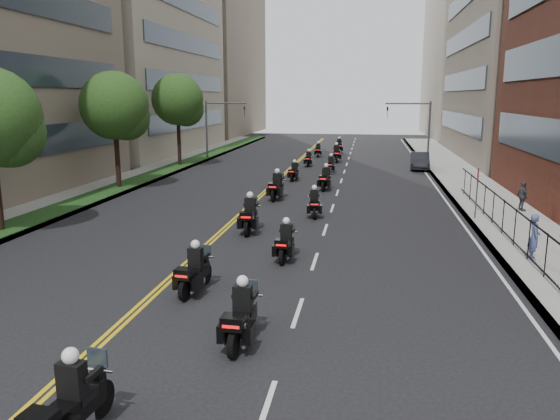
{
  "coord_description": "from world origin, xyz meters",
  "views": [
    {
      "loc": [
        5.03,
        -9.6,
        6.1
      ],
      "look_at": [
        1.55,
        12.07,
        1.49
      ],
      "focal_mm": 35.0,
      "sensor_mm": 36.0,
      "label": 1
    }
  ],
  "objects_px": {
    "motorcycle_10": "(308,160)",
    "motorcycle_11": "(336,154)",
    "motorcycle_0": "(69,408)",
    "motorcycle_12": "(318,151)",
    "parked_sedan": "(420,161)",
    "motorcycle_3": "(286,243)",
    "motorcycle_4": "(250,217)",
    "motorcycle_6": "(277,187)",
    "motorcycle_8": "(294,172)",
    "motorcycle_1": "(241,318)",
    "motorcycle_13": "(339,147)",
    "motorcycle_5": "(314,204)",
    "motorcycle_7": "(326,180)",
    "motorcycle_2": "(194,272)",
    "motorcycle_9": "(331,165)",
    "pedestrian_a": "(534,237)",
    "pedestrian_c": "(523,196)"
  },
  "relations": [
    {
      "from": "motorcycle_2",
      "to": "motorcycle_3",
      "type": "xyz_separation_m",
      "value": [
        2.3,
        3.96,
        -0.03
      ]
    },
    {
      "from": "motorcycle_2",
      "to": "parked_sedan",
      "type": "relative_size",
      "value": 0.53
    },
    {
      "from": "motorcycle_1",
      "to": "motorcycle_10",
      "type": "distance_m",
      "value": 35.27
    },
    {
      "from": "motorcycle_3",
      "to": "motorcycle_13",
      "type": "height_order",
      "value": "motorcycle_13"
    },
    {
      "from": "motorcycle_10",
      "to": "motorcycle_11",
      "type": "bearing_deg",
      "value": 57.77
    },
    {
      "from": "motorcycle_3",
      "to": "motorcycle_9",
      "type": "height_order",
      "value": "motorcycle_3"
    },
    {
      "from": "parked_sedan",
      "to": "motorcycle_7",
      "type": "bearing_deg",
      "value": -118.16
    },
    {
      "from": "motorcycle_10",
      "to": "motorcycle_11",
      "type": "height_order",
      "value": "motorcycle_11"
    },
    {
      "from": "motorcycle_10",
      "to": "motorcycle_12",
      "type": "height_order",
      "value": "motorcycle_12"
    },
    {
      "from": "motorcycle_0",
      "to": "motorcycle_13",
      "type": "distance_m",
      "value": 51.2
    },
    {
      "from": "parked_sedan",
      "to": "motorcycle_2",
      "type": "bearing_deg",
      "value": -103.98
    },
    {
      "from": "motorcycle_7",
      "to": "motorcycle_10",
      "type": "distance_m",
      "value": 12.3
    },
    {
      "from": "motorcycle_3",
      "to": "pedestrian_a",
      "type": "height_order",
      "value": "pedestrian_a"
    },
    {
      "from": "motorcycle_6",
      "to": "motorcycle_0",
      "type": "bearing_deg",
      "value": -84.65
    },
    {
      "from": "motorcycle_4",
      "to": "motorcycle_11",
      "type": "relative_size",
      "value": 1.01
    },
    {
      "from": "motorcycle_4",
      "to": "motorcycle_5",
      "type": "height_order",
      "value": "motorcycle_4"
    },
    {
      "from": "motorcycle_7",
      "to": "motorcycle_12",
      "type": "bearing_deg",
      "value": 103.25
    },
    {
      "from": "motorcycle_6",
      "to": "motorcycle_8",
      "type": "xyz_separation_m",
      "value": [
        0.03,
        7.59,
        -0.12
      ]
    },
    {
      "from": "motorcycle_0",
      "to": "motorcycle_8",
      "type": "xyz_separation_m",
      "value": [
        -0.23,
        31.3,
        -0.1
      ]
    },
    {
      "from": "motorcycle_9",
      "to": "motorcycle_12",
      "type": "height_order",
      "value": "motorcycle_9"
    },
    {
      "from": "motorcycle_2",
      "to": "motorcycle_11",
      "type": "relative_size",
      "value": 0.92
    },
    {
      "from": "motorcycle_1",
      "to": "motorcycle_2",
      "type": "bearing_deg",
      "value": 126.33
    },
    {
      "from": "motorcycle_1",
      "to": "motorcycle_3",
      "type": "xyz_separation_m",
      "value": [
        0.01,
        7.27,
        -0.05
      ]
    },
    {
      "from": "motorcycle_8",
      "to": "motorcycle_7",
      "type": "bearing_deg",
      "value": -49.53
    },
    {
      "from": "motorcycle_4",
      "to": "motorcycle_10",
      "type": "xyz_separation_m",
      "value": [
        0.06,
        24.01,
        -0.13
      ]
    },
    {
      "from": "motorcycle_7",
      "to": "motorcycle_8",
      "type": "xyz_separation_m",
      "value": [
        -2.59,
        3.73,
        -0.09
      ]
    },
    {
      "from": "motorcycle_0",
      "to": "motorcycle_12",
      "type": "distance_m",
      "value": 47.39
    },
    {
      "from": "motorcycle_1",
      "to": "motorcycle_13",
      "type": "xyz_separation_m",
      "value": [
        -0.09,
        46.74,
        0.02
      ]
    },
    {
      "from": "motorcycle_1",
      "to": "motorcycle_7",
      "type": "relative_size",
      "value": 1.0
    },
    {
      "from": "motorcycle_7",
      "to": "parked_sedan",
      "type": "distance_m",
      "value": 13.6
    },
    {
      "from": "motorcycle_4",
      "to": "parked_sedan",
      "type": "distance_m",
      "value": 25.45
    },
    {
      "from": "motorcycle_0",
      "to": "parked_sedan",
      "type": "distance_m",
      "value": 40.32
    },
    {
      "from": "motorcycle_5",
      "to": "motorcycle_7",
      "type": "distance_m",
      "value": 8.18
    },
    {
      "from": "motorcycle_9",
      "to": "parked_sedan",
      "type": "xyz_separation_m",
      "value": [
        7.25,
        3.67,
        0.08
      ]
    },
    {
      "from": "motorcycle_7",
      "to": "parked_sedan",
      "type": "height_order",
      "value": "motorcycle_7"
    },
    {
      "from": "motorcycle_3",
      "to": "motorcycle_11",
      "type": "height_order",
      "value": "motorcycle_11"
    },
    {
      "from": "motorcycle_1",
      "to": "pedestrian_a",
      "type": "distance_m",
      "value": 12.35
    },
    {
      "from": "motorcycle_5",
      "to": "pedestrian_c",
      "type": "height_order",
      "value": "pedestrian_c"
    },
    {
      "from": "motorcycle_1",
      "to": "motorcycle_8",
      "type": "distance_m",
      "value": 26.98
    },
    {
      "from": "motorcycle_6",
      "to": "motorcycle_10",
      "type": "height_order",
      "value": "motorcycle_6"
    },
    {
      "from": "motorcycle_5",
      "to": "motorcycle_13",
      "type": "distance_m",
      "value": 31.78
    },
    {
      "from": "motorcycle_3",
      "to": "motorcycle_4",
      "type": "bearing_deg",
      "value": 122.03
    },
    {
      "from": "motorcycle_12",
      "to": "motorcycle_11",
      "type": "bearing_deg",
      "value": -67.76
    },
    {
      "from": "motorcycle_5",
      "to": "motorcycle_12",
      "type": "distance_m",
      "value": 28.11
    },
    {
      "from": "motorcycle_10",
      "to": "motorcycle_12",
      "type": "bearing_deg",
      "value": 88.8
    },
    {
      "from": "motorcycle_2",
      "to": "parked_sedan",
      "type": "height_order",
      "value": "motorcycle_2"
    },
    {
      "from": "motorcycle_11",
      "to": "motorcycle_13",
      "type": "bearing_deg",
      "value": 85.6
    },
    {
      "from": "motorcycle_12",
      "to": "pedestrian_a",
      "type": "distance_m",
      "value": 36.41
    },
    {
      "from": "motorcycle_13",
      "to": "pedestrian_c",
      "type": "xyz_separation_m",
      "value": [
        11.17,
        -29.34,
        0.21
      ]
    },
    {
      "from": "motorcycle_6",
      "to": "motorcycle_12",
      "type": "distance_m",
      "value": 23.69
    }
  ]
}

